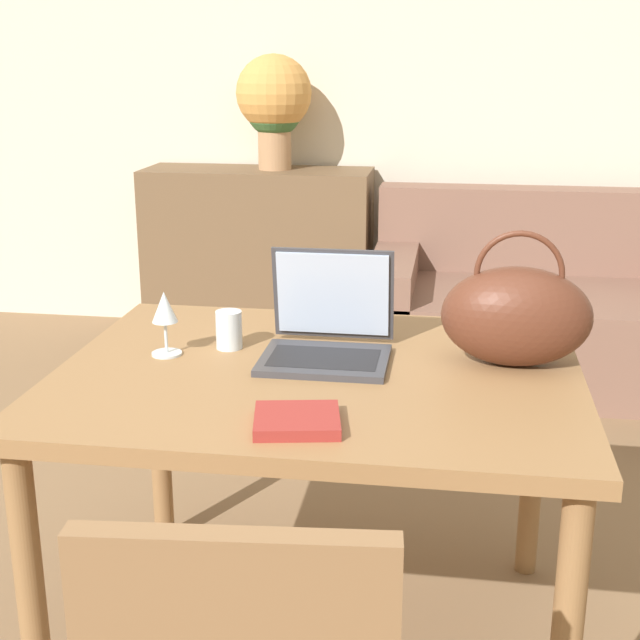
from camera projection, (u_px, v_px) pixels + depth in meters
wall_back at (386, 71)px, 4.46m from camera, size 10.00×0.06×2.70m
dining_table at (318, 404)px, 2.09m from camera, size 1.21×0.95×0.74m
couch at (535, 315)px, 4.10m from camera, size 1.50×0.92×0.82m
sideboard at (259, 255)px, 4.57m from camera, size 1.14×0.40×0.88m
laptop at (329, 328)px, 2.15m from camera, size 0.30×0.29×0.25m
drinking_glass at (229, 330)px, 2.20m from camera, size 0.07×0.07×0.09m
wine_glass at (165, 312)px, 2.13m from camera, size 0.07×0.07×0.16m
handbag at (516, 315)px, 2.06m from camera, size 0.35×0.19×0.32m
flower_vase at (274, 101)px, 4.35m from camera, size 0.37×0.37×0.56m
book at (297, 420)px, 1.75m from camera, size 0.19×0.18×0.02m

